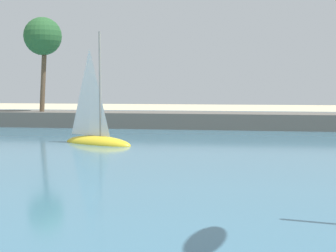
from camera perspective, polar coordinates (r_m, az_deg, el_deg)
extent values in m
cube|color=teal|center=(54.02, 6.00, -0.59)|extent=(220.00, 87.59, 0.06)
cube|color=#605B54|center=(57.72, 6.23, 0.60)|extent=(91.72, 6.00, 1.80)
cylinder|color=brown|center=(61.93, -13.82, 5.69)|extent=(0.95, 0.96, 8.88)
sphere|color=#285B2D|center=(62.19, -13.89, 9.77)|extent=(4.45, 4.45, 4.45)
ellipsoid|color=yellow|center=(42.25, -7.90, -2.00)|extent=(7.01, 4.67, 1.36)
cylinder|color=gray|center=(41.75, -7.63, 4.69)|extent=(0.20, 0.20, 8.48)
pyramid|color=white|center=(42.53, -8.78, 3.82)|extent=(2.86, 1.46, 7.21)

